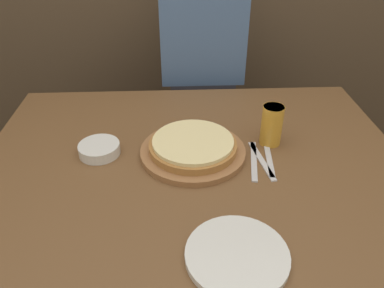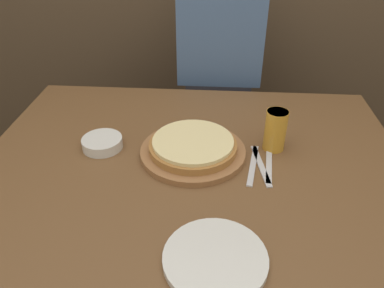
# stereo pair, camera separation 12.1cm
# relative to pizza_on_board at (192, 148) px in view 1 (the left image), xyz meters

# --- Properties ---
(dining_table) EXTENTS (1.37, 1.08, 0.77)m
(dining_table) POSITION_rel_pizza_on_board_xyz_m (0.00, -0.05, -0.41)
(dining_table) COLOR brown
(dining_table) RESTS_ON ground_plane
(pizza_on_board) EXTENTS (0.34, 0.34, 0.06)m
(pizza_on_board) POSITION_rel_pizza_on_board_xyz_m (0.00, 0.00, 0.00)
(pizza_on_board) COLOR #99663D
(pizza_on_board) RESTS_ON dining_table
(beer_glass) EXTENTS (0.07, 0.07, 0.14)m
(beer_glass) POSITION_rel_pizza_on_board_xyz_m (0.27, 0.06, 0.05)
(beer_glass) COLOR gold
(beer_glass) RESTS_ON dining_table
(dinner_plate) EXTENTS (0.25, 0.25, 0.02)m
(dinner_plate) POSITION_rel_pizza_on_board_xyz_m (0.08, -0.43, -0.02)
(dinner_plate) COLOR silver
(dinner_plate) RESTS_ON dining_table
(side_bowl) EXTENTS (0.13, 0.13, 0.04)m
(side_bowl) POSITION_rel_pizza_on_board_xyz_m (-0.30, 0.02, -0.01)
(side_bowl) COLOR silver
(side_bowl) RESTS_ON dining_table
(fork) EXTENTS (0.05, 0.21, 0.00)m
(fork) POSITION_rel_pizza_on_board_xyz_m (0.20, -0.05, -0.02)
(fork) COLOR silver
(fork) RESTS_ON dining_table
(dinner_knife) EXTENTS (0.05, 0.21, 0.00)m
(dinner_knife) POSITION_rel_pizza_on_board_xyz_m (0.22, -0.05, -0.02)
(dinner_knife) COLOR silver
(dinner_knife) RESTS_ON dining_table
(spoon) EXTENTS (0.04, 0.18, 0.00)m
(spoon) POSITION_rel_pizza_on_board_xyz_m (0.25, -0.05, -0.02)
(spoon) COLOR silver
(spoon) RESTS_ON dining_table
(diner_person) EXTENTS (0.38, 0.20, 1.37)m
(diner_person) POSITION_rel_pizza_on_board_xyz_m (0.08, 0.67, -0.12)
(diner_person) COLOR #33333D
(diner_person) RESTS_ON ground_plane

